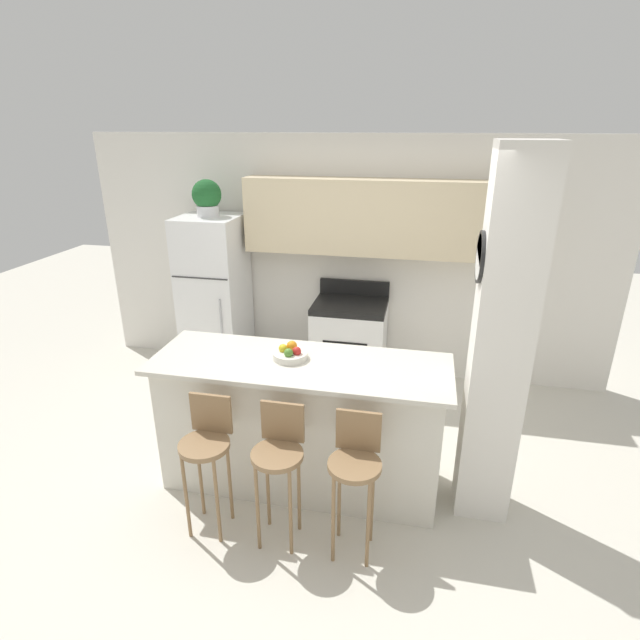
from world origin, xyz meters
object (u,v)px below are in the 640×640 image
(stove_range, at_px, (349,343))
(potted_plant_on_fridge, at_px, (207,197))
(bar_stool_left, at_px, (207,446))
(bar_stool_right, at_px, (355,466))
(refrigerator, at_px, (215,297))
(fruit_bowl, at_px, (290,354))
(trash_bin, at_px, (258,368))
(bar_stool_mid, at_px, (279,456))

(stove_range, relative_size, potted_plant_on_fridge, 2.92)
(bar_stool_left, height_order, bar_stool_right, same)
(refrigerator, distance_m, fruit_bowl, 2.08)
(refrigerator, relative_size, potted_plant_on_fridge, 4.79)
(stove_range, distance_m, potted_plant_on_fridge, 2.09)
(bar_stool_right, relative_size, fruit_bowl, 3.89)
(potted_plant_on_fridge, bearing_deg, fruit_bowl, -51.52)
(bar_stool_right, bearing_deg, bar_stool_left, 180.00)
(refrigerator, height_order, trash_bin, refrigerator)
(refrigerator, bearing_deg, bar_stool_right, -50.18)
(trash_bin, bearing_deg, stove_range, 15.64)
(refrigerator, xyz_separation_m, fruit_bowl, (1.29, -1.62, 0.20))
(bar_stool_right, bearing_deg, trash_bin, 123.54)
(refrigerator, distance_m, bar_stool_left, 2.41)
(bar_stool_left, distance_m, fruit_bowl, 0.86)
(bar_stool_left, relative_size, trash_bin, 2.57)
(bar_stool_left, relative_size, potted_plant_on_fridge, 2.66)
(refrigerator, bearing_deg, bar_stool_left, -68.66)
(bar_stool_left, bearing_deg, bar_stool_right, 0.00)
(bar_stool_mid, xyz_separation_m, potted_plant_on_fridge, (-1.37, 2.23, 1.30))
(potted_plant_on_fridge, height_order, trash_bin, potted_plant_on_fridge)
(stove_range, xyz_separation_m, fruit_bowl, (-0.19, -1.65, 0.62))
(bar_stool_right, height_order, trash_bin, bar_stool_right)
(stove_range, height_order, bar_stool_left, stove_range)
(stove_range, height_order, bar_stool_mid, stove_range)
(bar_stool_right, xyz_separation_m, fruit_bowl, (-0.58, 0.61, 0.43))
(stove_range, xyz_separation_m, potted_plant_on_fridge, (-1.48, -0.03, 1.48))
(bar_stool_mid, height_order, trash_bin, bar_stool_mid)
(refrigerator, distance_m, stove_range, 1.53)
(fruit_bowl, xyz_separation_m, trash_bin, (-0.75, 1.39, -0.89))
(bar_stool_left, relative_size, bar_stool_mid, 1.00)
(bar_stool_right, height_order, potted_plant_on_fridge, potted_plant_on_fridge)
(stove_range, xyz_separation_m, bar_stool_mid, (-0.11, -2.27, 0.19))
(bar_stool_right, xyz_separation_m, trash_bin, (-1.33, 2.00, -0.46))
(potted_plant_on_fridge, bearing_deg, stove_range, 1.35)
(fruit_bowl, height_order, trash_bin, fruit_bowl)
(bar_stool_mid, xyz_separation_m, fruit_bowl, (-0.08, 0.61, 0.43))
(potted_plant_on_fridge, relative_size, fruit_bowl, 1.46)
(bar_stool_right, xyz_separation_m, potted_plant_on_fridge, (-1.86, 2.23, 1.30))
(potted_plant_on_fridge, relative_size, trash_bin, 0.96)
(bar_stool_left, bearing_deg, potted_plant_on_fridge, 111.34)
(refrigerator, height_order, bar_stool_right, refrigerator)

